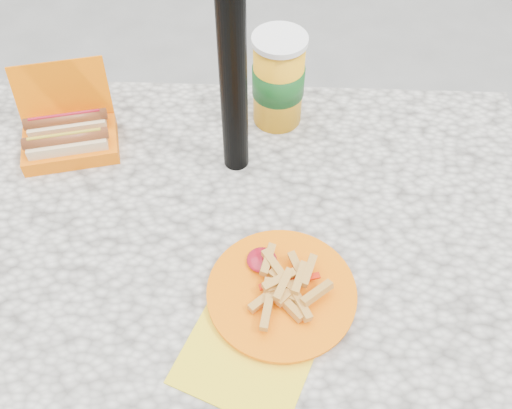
{
  "coord_description": "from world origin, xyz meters",
  "views": [
    {
      "loc": [
        0.07,
        -0.63,
        1.6
      ],
      "look_at": [
        0.05,
        0.01,
        0.8
      ],
      "focal_mm": 40.0,
      "sensor_mm": 36.0,
      "label": 1
    }
  ],
  "objects_px": {
    "umbrella_pole": "(230,8)",
    "fries_plate": "(279,295)",
    "soda_cup": "(278,80)",
    "hotdog_box": "(69,135)"
  },
  "relations": [
    {
      "from": "umbrella_pole",
      "to": "soda_cup",
      "type": "bearing_deg",
      "value": 59.09
    },
    {
      "from": "umbrella_pole",
      "to": "fries_plate",
      "type": "bearing_deg",
      "value": -73.77
    },
    {
      "from": "hotdog_box",
      "to": "fries_plate",
      "type": "distance_m",
      "value": 0.55
    },
    {
      "from": "umbrella_pole",
      "to": "fries_plate",
      "type": "distance_m",
      "value": 0.47
    },
    {
      "from": "umbrella_pole",
      "to": "soda_cup",
      "type": "xyz_separation_m",
      "value": [
        0.08,
        0.13,
        -0.25
      ]
    },
    {
      "from": "soda_cup",
      "to": "umbrella_pole",
      "type": "bearing_deg",
      "value": -120.91
    },
    {
      "from": "umbrella_pole",
      "to": "soda_cup",
      "type": "relative_size",
      "value": 10.68
    },
    {
      "from": "hotdog_box",
      "to": "soda_cup",
      "type": "xyz_separation_m",
      "value": [
        0.42,
        0.11,
        0.07
      ]
    },
    {
      "from": "umbrella_pole",
      "to": "fries_plate",
      "type": "height_order",
      "value": "umbrella_pole"
    },
    {
      "from": "umbrella_pole",
      "to": "fries_plate",
      "type": "xyz_separation_m",
      "value": [
        0.09,
        -0.31,
        -0.34
      ]
    }
  ]
}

